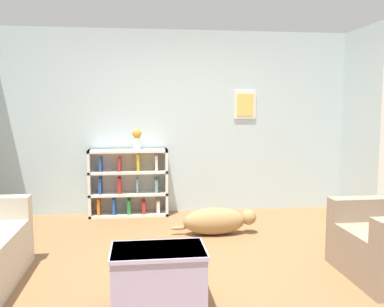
# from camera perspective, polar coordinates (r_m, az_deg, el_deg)

# --- Properties ---
(ground_plane) EXTENTS (14.00, 14.00, 0.00)m
(ground_plane) POSITION_cam_1_polar(r_m,az_deg,el_deg) (4.24, 0.70, -14.88)
(ground_plane) COLOR brown
(wall_back) EXTENTS (5.60, 0.13, 2.60)m
(wall_back) POSITION_cam_1_polar(r_m,az_deg,el_deg) (6.19, -2.12, 4.19)
(wall_back) COLOR silver
(wall_back) RESTS_ON ground_plane
(bookshelf) EXTENTS (1.09, 0.28, 0.93)m
(bookshelf) POSITION_cam_1_polar(r_m,az_deg,el_deg) (6.07, -8.44, -4.03)
(bookshelf) COLOR silver
(bookshelf) RESTS_ON ground_plane
(coffee_table) EXTENTS (0.73, 0.47, 0.45)m
(coffee_table) POSITION_cam_1_polar(r_m,az_deg,el_deg) (3.43, -4.51, -15.84)
(coffee_table) COLOR #ADA3CC
(coffee_table) RESTS_ON ground_plane
(dog) EXTENTS (1.04, 0.29, 0.33)m
(dog) POSITION_cam_1_polar(r_m,az_deg,el_deg) (5.19, 3.34, -8.95)
(dog) COLOR #9E7A4C
(dog) RESTS_ON ground_plane
(vase) EXTENTS (0.13, 0.13, 0.29)m
(vase) POSITION_cam_1_polar(r_m,az_deg,el_deg) (5.97, -7.35, 2.07)
(vase) COLOR silver
(vase) RESTS_ON bookshelf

